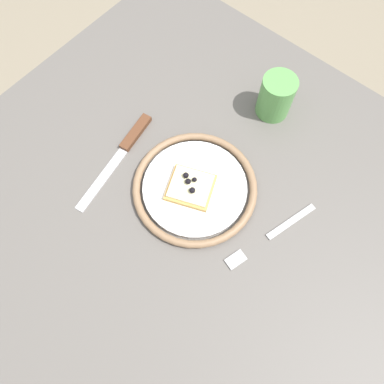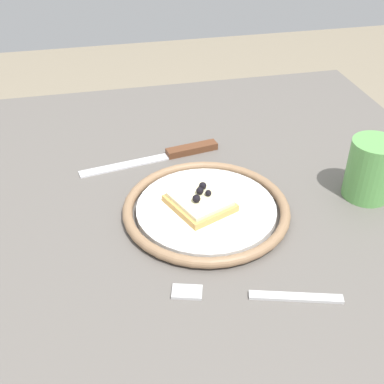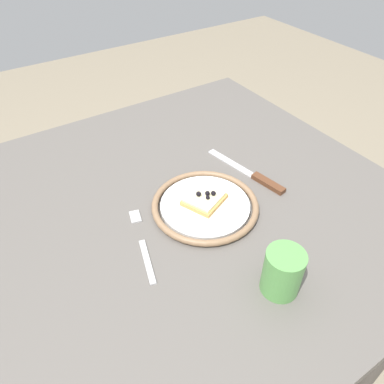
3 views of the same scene
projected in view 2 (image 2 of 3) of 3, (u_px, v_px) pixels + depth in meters
name	position (u px, v px, depth m)	size (l,w,h in m)	color
dining_table	(176.00, 267.00, 0.75)	(0.95, 0.96, 0.75)	#5B5651
plate	(206.00, 209.00, 0.70)	(0.24, 0.24, 0.02)	white
pizza_slice_near	(200.00, 201.00, 0.70)	(0.11, 0.10, 0.03)	tan
knife	(174.00, 153.00, 0.84)	(0.06, 0.24, 0.01)	silver
fork	(255.00, 295.00, 0.58)	(0.07, 0.20, 0.00)	#B8B8B8
cup	(369.00, 168.00, 0.72)	(0.07, 0.07, 0.09)	#599E4C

